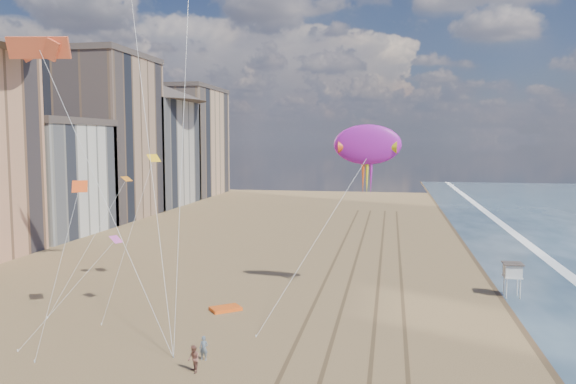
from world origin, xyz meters
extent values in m
plane|color=#42301E|center=(19.00, 40.00, 0.00)|extent=(260.00, 260.00, 0.00)
plane|color=white|center=(23.20, 40.00, 0.00)|extent=(260.00, 260.00, 0.00)
cube|color=brown|center=(-1.20, 30.00, 0.01)|extent=(0.28, 120.00, 0.01)
cube|color=brown|center=(1.20, 30.00, 0.01)|extent=(0.28, 120.00, 0.01)
cube|color=brown|center=(4.00, 30.00, 0.01)|extent=(0.28, 120.00, 0.01)
cube|color=brown|center=(6.20, 30.00, 0.01)|extent=(0.28, 120.00, 0.01)
cube|color=silver|center=(-45.00, 54.00, 8.00)|extent=(14.00, 18.00, 16.00)
cube|color=#473D38|center=(-45.00, 54.00, 16.50)|extent=(14.28, 18.36, 1.00)
cube|color=tan|center=(-46.00, 72.00, 14.00)|extent=(16.00, 20.00, 28.00)
cube|color=#473D38|center=(-46.00, 72.00, 28.50)|extent=(16.32, 20.40, 1.00)
cube|color=#BCB2A3|center=(-45.50, 92.00, 11.00)|extent=(15.00, 22.00, 22.00)
cone|color=#473D38|center=(-45.50, 92.00, 24.20)|extent=(34.22, 34.22, 4.40)
cube|color=tan|center=(-46.00, 114.00, 13.00)|extent=(16.00, 24.00, 26.00)
cube|color=#473D38|center=(-46.00, 114.00, 26.50)|extent=(16.32, 24.48, 1.00)
cylinder|color=silver|center=(15.17, 30.62, 0.85)|extent=(0.11, 0.11, 1.69)
cylinder|color=silver|center=(16.30, 30.62, 0.85)|extent=(0.11, 0.11, 1.69)
cylinder|color=silver|center=(15.17, 31.75, 0.85)|extent=(0.11, 0.11, 1.69)
cylinder|color=silver|center=(16.30, 31.75, 0.85)|extent=(0.11, 0.11, 1.69)
cube|color=silver|center=(15.73, 31.19, 1.83)|extent=(1.50, 1.50, 0.11)
cube|color=silver|center=(15.73, 31.19, 2.40)|extent=(1.41, 1.41, 1.03)
cube|color=#473D38|center=(15.73, 31.19, 3.01)|extent=(1.69, 1.69, 0.09)
cube|color=#FF5C15|center=(-8.09, 22.83, 0.14)|extent=(2.81, 2.66, 0.27)
ellipsoid|color=purple|center=(2.97, 29.07, 13.47)|extent=(5.12, 0.96, 3.04)
cone|color=#D54614|center=(1.14, 29.07, 13.25)|extent=(1.37, 1.14, 1.14)
cone|color=yellow|center=(4.80, 29.07, 13.25)|extent=(1.37, 1.14, 1.14)
cylinder|color=silver|center=(-0.60, 23.13, 6.17)|extent=(0.03, 0.03, 18.55)
imported|color=slate|center=(-6.44, 12.58, 0.77)|extent=(0.57, 0.38, 1.54)
imported|color=brown|center=(-6.41, 10.67, 0.82)|extent=(0.98, 1.01, 1.64)
cube|color=#E65933|center=(-20.37, 17.39, 20.56)|extent=(4.58, 1.54, 1.57)
plane|color=yellow|center=(-16.34, 27.99, 12.22)|extent=(1.69, 1.68, 0.68)
plane|color=#DB55B3|center=(-17.18, 22.06, 5.72)|extent=(1.24, 1.31, 0.52)
plane|color=#F04C16|center=(-18.07, 18.37, 10.38)|extent=(1.85, 1.74, 0.82)
plane|color=orange|center=(-19.31, 28.52, 10.24)|extent=(1.32, 1.35, 0.41)
camera|label=1|loc=(5.01, -20.22, 13.90)|focal=35.00mm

